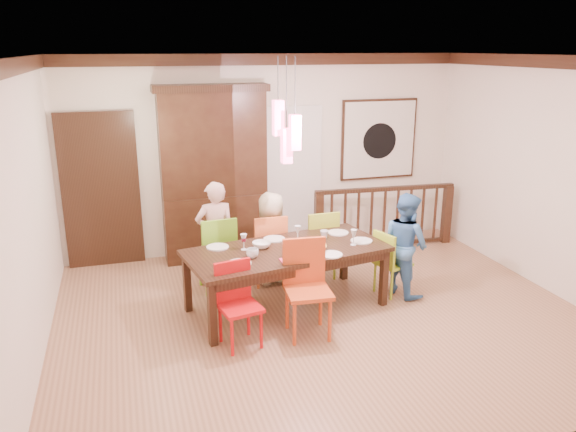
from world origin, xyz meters
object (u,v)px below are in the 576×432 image
object	(u,v)px
person_far_mid	(271,238)
person_end_right	(405,244)
chair_end_right	(393,258)
person_far_left	(216,235)
chair_far_left	(216,247)
china_hutch	(214,174)
balustrade	(384,216)
dining_table	(287,255)

from	to	relation	value
person_far_mid	person_end_right	distance (m)	1.71
chair_end_right	person_far_left	size ratio (longest dim) A/B	0.59
chair_end_right	person_end_right	world-z (taller)	person_end_right
chair_far_left	chair_end_right	world-z (taller)	chair_far_left
china_hutch	balustrade	xyz separation A→B (m)	(2.55, -0.35, -0.75)
chair_far_left	china_hutch	xyz separation A→B (m)	(0.19, 1.16, 0.69)
person_far_left	person_far_mid	xyz separation A→B (m)	(0.71, -0.10, -0.09)
china_hutch	person_far_left	distance (m)	1.21
person_far_mid	person_end_right	size ratio (longest dim) A/B	0.94
chair_far_left	person_far_mid	world-z (taller)	person_far_mid
chair_end_right	person_end_right	distance (m)	0.23
dining_table	person_far_mid	bearing A→B (deg)	78.04
dining_table	china_hutch	world-z (taller)	china_hutch
person_far_left	person_far_mid	distance (m)	0.72
chair_far_left	person_far_mid	bearing A→B (deg)	175.72
balustrade	china_hutch	bearing A→B (deg)	176.33
china_hutch	person_far_mid	distance (m)	1.43
dining_table	chair_far_left	xyz separation A→B (m)	(-0.69, 0.79, -0.11)
chair_end_right	balustrade	xyz separation A→B (m)	(0.66, 1.59, 0.03)
chair_end_right	china_hutch	size ratio (longest dim) A/B	0.33
person_far_mid	chair_far_left	bearing A→B (deg)	-16.11
dining_table	person_end_right	size ratio (longest dim) A/B	1.89
chair_end_right	person_far_left	world-z (taller)	person_far_left
china_hutch	person_far_mid	size ratio (longest dim) A/B	2.05
balustrade	person_far_left	bearing A→B (deg)	-161.22
dining_table	chair_far_left	bearing A→B (deg)	121.51
chair_far_left	balustrade	xyz separation A→B (m)	(2.74, 0.82, -0.06)
chair_end_right	person_far_mid	bearing A→B (deg)	43.05
person_far_left	dining_table	bearing A→B (deg)	124.81
china_hutch	balustrade	bearing A→B (deg)	-7.72
person_far_left	person_end_right	size ratio (longest dim) A/B	1.07
dining_table	chair_end_right	xyz separation A→B (m)	(1.39, 0.02, -0.20)
dining_table	balustrade	xyz separation A→B (m)	(2.05, 1.61, -0.17)
person_end_right	chair_end_right	bearing A→B (deg)	61.68
china_hutch	person_end_right	xyz separation A→B (m)	(2.04, -1.97, -0.60)
chair_far_left	balustrade	bearing A→B (deg)	-167.96
dining_table	chair_far_left	size ratio (longest dim) A/B	2.50
dining_table	person_far_mid	size ratio (longest dim) A/B	2.01
chair_far_left	chair_end_right	xyz separation A→B (m)	(2.09, -0.77, -0.09)
china_hutch	person_far_mid	xyz separation A→B (m)	(0.53, -1.16, -0.64)
person_far_left	person_end_right	xyz separation A→B (m)	(2.21, -0.90, -0.05)
person_far_mid	balustrade	bearing A→B (deg)	-174.41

